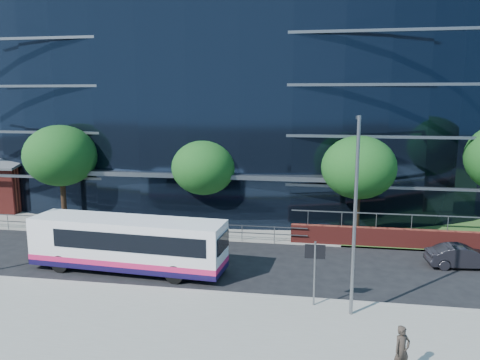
% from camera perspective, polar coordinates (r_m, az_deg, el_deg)
% --- Properties ---
extents(ground, '(200.00, 200.00, 0.00)m').
position_cam_1_polar(ground, '(22.71, -2.71, -12.82)').
color(ground, black).
rests_on(ground, ground).
extents(pavement_near, '(80.00, 8.00, 0.15)m').
position_cam_1_polar(pavement_near, '(18.31, -6.24, -18.54)').
color(pavement_near, gray).
rests_on(pavement_near, ground).
extents(kerb, '(80.00, 0.25, 0.16)m').
position_cam_1_polar(kerb, '(21.79, -3.29, -13.62)').
color(kerb, gray).
rests_on(kerb, ground).
extents(yellow_line_outer, '(80.00, 0.08, 0.01)m').
position_cam_1_polar(yellow_line_outer, '(21.99, -3.17, -13.59)').
color(yellow_line_outer, gold).
rests_on(yellow_line_outer, ground).
extents(yellow_line_inner, '(80.00, 0.08, 0.01)m').
position_cam_1_polar(yellow_line_inner, '(22.13, -3.08, -13.44)').
color(yellow_line_inner, gold).
rests_on(yellow_line_inner, ground).
extents(far_forecourt, '(50.00, 8.00, 0.10)m').
position_cam_1_polar(far_forecourt, '(34.30, -8.62, -4.90)').
color(far_forecourt, gray).
rests_on(far_forecourt, ground).
extents(glass_office, '(44.00, 23.10, 16.00)m').
position_cam_1_polar(glass_office, '(42.17, -2.06, 8.91)').
color(glass_office, black).
rests_on(glass_office, ground).
extents(guard_railings, '(24.00, 0.05, 1.10)m').
position_cam_1_polar(guard_railings, '(31.21, -14.46, -5.14)').
color(guard_railings, slate).
rests_on(guard_railings, ground).
extents(street_sign, '(0.85, 0.09, 2.80)m').
position_cam_1_polar(street_sign, '(19.99, 9.11, -9.57)').
color(street_sign, slate).
rests_on(street_sign, pavement_near).
extents(tree_far_a, '(4.95, 4.95, 6.98)m').
position_cam_1_polar(tree_far_a, '(34.49, -21.02, 2.78)').
color(tree_far_a, black).
rests_on(tree_far_a, ground).
extents(tree_far_b, '(4.29, 4.29, 6.05)m').
position_cam_1_polar(tree_far_b, '(31.21, -4.44, 1.51)').
color(tree_far_b, black).
rests_on(tree_far_b, ground).
extents(tree_far_c, '(4.62, 4.62, 6.51)m').
position_cam_1_polar(tree_far_c, '(29.85, 14.28, 1.47)').
color(tree_far_c, black).
rests_on(tree_far_c, ground).
extents(streetlight_east, '(0.15, 0.77, 8.00)m').
position_cam_1_polar(streetlight_east, '(18.84, 13.86, -3.69)').
color(streetlight_east, slate).
rests_on(streetlight_east, pavement_near).
extents(city_bus, '(10.28, 3.03, 2.74)m').
position_cam_1_polar(city_bus, '(24.74, -13.34, -7.56)').
color(city_bus, white).
rests_on(city_bus, ground).
extents(parked_car, '(3.74, 1.63, 1.20)m').
position_cam_1_polar(parked_car, '(27.43, 25.49, -8.42)').
color(parked_car, black).
rests_on(parked_car, ground).
extents(pedestrian_b, '(0.69, 0.62, 1.59)m').
position_cam_1_polar(pedestrian_b, '(16.53, 19.13, -18.99)').
color(pedestrian_b, '#342B24').
rests_on(pedestrian_b, pavement_near).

